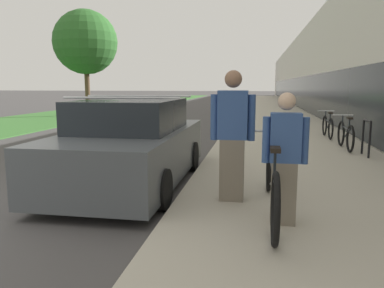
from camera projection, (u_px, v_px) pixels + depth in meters
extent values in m
cube|color=#B2AA99|center=(272.00, 112.00, 24.05)|extent=(4.19, 70.00, 0.14)
cube|color=silver|center=(359.00, 72.00, 30.22)|extent=(10.00, 70.00, 5.67)
cube|color=#1E2328|center=(295.00, 91.00, 31.29)|extent=(0.10, 63.00, 2.20)
cube|color=#3D7533|center=(117.00, 107.00, 29.96)|extent=(5.55, 70.00, 0.03)
torus|color=black|center=(269.00, 166.00, 5.79)|extent=(0.06, 0.77, 0.77)
torus|color=black|center=(275.00, 209.00, 3.80)|extent=(0.06, 0.77, 0.77)
cylinder|color=black|center=(272.00, 165.00, 4.76)|extent=(0.04, 1.74, 0.04)
cylinder|color=black|center=(273.00, 182.00, 4.38)|extent=(0.04, 1.03, 0.35)
cylinder|color=black|center=(275.00, 164.00, 4.09)|extent=(0.03, 0.03, 0.32)
cube|color=black|center=(275.00, 149.00, 4.07)|extent=(0.11, 0.22, 0.05)
cylinder|color=black|center=(270.00, 142.00, 5.57)|extent=(0.03, 0.03, 0.34)
cylinder|color=silver|center=(270.00, 131.00, 5.54)|extent=(0.52, 0.03, 0.03)
cube|color=#756B5B|center=(283.00, 193.00, 4.42)|extent=(0.29, 0.21, 0.75)
cube|color=#33518E|center=(285.00, 138.00, 4.31)|extent=(0.35, 0.21, 0.57)
cylinder|color=#33518E|center=(266.00, 140.00, 4.36)|extent=(0.09, 0.09, 0.54)
cylinder|color=#33518E|center=(305.00, 141.00, 4.28)|extent=(0.09, 0.09, 0.54)
sphere|color=beige|center=(287.00, 101.00, 4.25)|extent=(0.20, 0.20, 0.20)
cube|color=#756B5B|center=(232.00, 170.00, 5.32)|extent=(0.34, 0.24, 0.88)
cube|color=#33518E|center=(233.00, 115.00, 5.20)|extent=(0.41, 0.24, 0.68)
cylinder|color=#33518E|center=(214.00, 117.00, 5.25)|extent=(0.11, 0.11, 0.64)
cylinder|color=#33518E|center=(251.00, 118.00, 5.16)|extent=(0.11, 0.11, 0.64)
sphere|color=#936B51|center=(233.00, 79.00, 5.13)|extent=(0.24, 0.24, 0.24)
cylinder|color=black|center=(370.00, 140.00, 8.38)|extent=(0.05, 0.05, 0.82)
cylinder|color=black|center=(363.00, 137.00, 8.91)|extent=(0.05, 0.05, 0.82)
cylinder|color=black|center=(367.00, 121.00, 8.58)|extent=(0.05, 0.55, 0.05)
torus|color=black|center=(341.00, 133.00, 10.09)|extent=(0.06, 0.68, 0.68)
torus|color=black|center=(350.00, 139.00, 9.09)|extent=(0.06, 0.68, 0.68)
cylinder|color=black|center=(346.00, 128.00, 9.56)|extent=(0.04, 0.88, 0.04)
cylinder|color=black|center=(348.00, 133.00, 9.37)|extent=(0.04, 0.53, 0.31)
cylinder|color=black|center=(349.00, 124.00, 9.22)|extent=(0.03, 0.03, 0.28)
cube|color=black|center=(350.00, 118.00, 9.19)|extent=(0.11, 0.22, 0.05)
cylinder|color=black|center=(343.00, 121.00, 9.96)|extent=(0.03, 0.03, 0.30)
cylinder|color=silver|center=(343.00, 115.00, 9.93)|extent=(0.52, 0.03, 0.03)
torus|color=black|center=(325.00, 125.00, 12.23)|extent=(0.05, 0.65, 0.65)
torus|color=black|center=(331.00, 129.00, 11.23)|extent=(0.05, 0.65, 0.65)
cylinder|color=black|center=(328.00, 121.00, 11.70)|extent=(0.04, 0.88, 0.04)
cylinder|color=black|center=(329.00, 124.00, 11.52)|extent=(0.04, 0.53, 0.30)
cylinder|color=black|center=(330.00, 117.00, 11.36)|extent=(0.03, 0.03, 0.27)
cube|color=black|center=(330.00, 113.00, 11.34)|extent=(0.11, 0.22, 0.05)
cylinder|color=black|center=(326.00, 115.00, 12.10)|extent=(0.03, 0.03, 0.29)
cylinder|color=silver|center=(326.00, 111.00, 12.08)|extent=(0.52, 0.03, 0.03)
cube|color=#4C5156|center=(131.00, 153.00, 6.67)|extent=(1.87, 4.26, 0.84)
cube|color=#1E2328|center=(130.00, 115.00, 6.56)|extent=(1.60, 2.13, 0.53)
cylinder|color=silver|center=(138.00, 96.00, 6.97)|extent=(1.99, 0.04, 0.04)
cylinder|color=silver|center=(120.00, 98.00, 6.05)|extent=(1.99, 0.04, 0.04)
cylinder|color=black|center=(113.00, 154.00, 8.10)|extent=(0.22, 0.60, 0.60)
cylinder|color=black|center=(191.00, 156.00, 7.81)|extent=(0.22, 0.60, 0.60)
cylinder|color=black|center=(49.00, 184.00, 5.61)|extent=(0.22, 0.60, 0.60)
cylinder|color=black|center=(161.00, 190.00, 5.32)|extent=(0.22, 0.60, 0.60)
cylinder|color=brown|center=(88.00, 91.00, 21.55)|extent=(0.28, 0.28, 2.91)
sphere|color=#2D6628|center=(85.00, 42.00, 21.12)|extent=(3.60, 3.60, 3.60)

